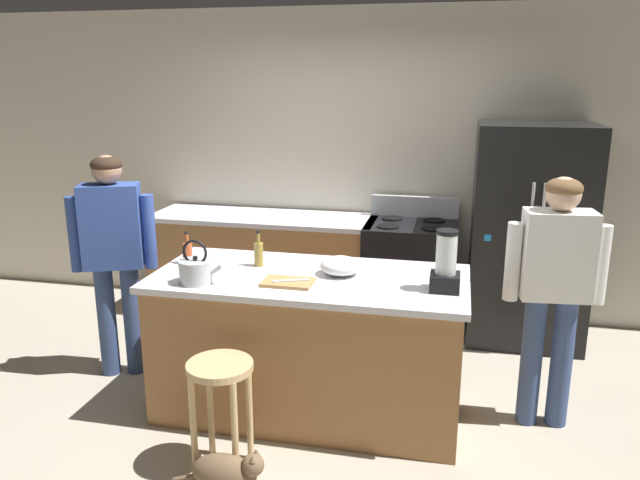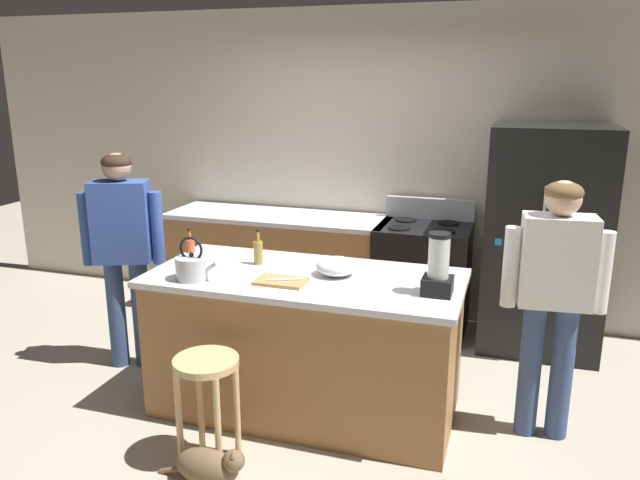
# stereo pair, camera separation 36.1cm
# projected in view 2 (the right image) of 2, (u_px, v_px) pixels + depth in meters

# --- Properties ---
(ground_plane) EXTENTS (14.00, 14.00, 0.00)m
(ground_plane) POSITION_uv_depth(u_px,v_px,m) (306.00, 407.00, 4.09)
(ground_plane) COLOR #B2A893
(back_wall) EXTENTS (8.00, 0.10, 2.70)m
(back_wall) POSITION_uv_depth(u_px,v_px,m) (377.00, 165.00, 5.53)
(back_wall) COLOR beige
(back_wall) RESTS_ON ground_plane
(kitchen_island) EXTENTS (1.95, 0.91, 0.92)m
(kitchen_island) POSITION_uv_depth(u_px,v_px,m) (306.00, 343.00, 3.97)
(kitchen_island) COLOR #9E6B3D
(kitchen_island) RESTS_ON ground_plane
(back_counter_run) EXTENTS (2.00, 0.64, 0.92)m
(back_counter_run) POSITION_uv_depth(u_px,v_px,m) (279.00, 264.00, 5.64)
(back_counter_run) COLOR #9E6B3D
(back_counter_run) RESTS_ON ground_plane
(refrigerator) EXTENTS (0.90, 0.73, 1.77)m
(refrigerator) POSITION_uv_depth(u_px,v_px,m) (545.00, 240.00, 4.81)
(refrigerator) COLOR black
(refrigerator) RESTS_ON ground_plane
(stove_range) EXTENTS (0.76, 0.65, 1.10)m
(stove_range) POSITION_uv_depth(u_px,v_px,m) (422.00, 278.00, 5.22)
(stove_range) COLOR black
(stove_range) RESTS_ON ground_plane
(person_by_island_left) EXTENTS (0.58, 0.35, 1.61)m
(person_by_island_left) POSITION_uv_depth(u_px,v_px,m) (123.00, 241.00, 4.46)
(person_by_island_left) COLOR #384C7A
(person_by_island_left) RESTS_ON ground_plane
(person_by_sink_right) EXTENTS (0.60, 0.26, 1.57)m
(person_by_sink_right) POSITION_uv_depth(u_px,v_px,m) (554.00, 287.00, 3.55)
(person_by_sink_right) COLOR #384C7A
(person_by_sink_right) RESTS_ON ground_plane
(bar_stool) EXTENTS (0.36, 0.36, 0.64)m
(bar_stool) POSITION_uv_depth(u_px,v_px,m) (207.00, 382.00, 3.39)
(bar_stool) COLOR tan
(bar_stool) RESTS_ON ground_plane
(cat) EXTENTS (0.52, 0.18, 0.26)m
(cat) POSITION_uv_depth(u_px,v_px,m) (210.00, 466.00, 3.30)
(cat) COLOR brown
(cat) RESTS_ON ground_plane
(blender_appliance) EXTENTS (0.17, 0.17, 0.36)m
(blender_appliance) POSITION_uv_depth(u_px,v_px,m) (438.00, 269.00, 3.48)
(blender_appliance) COLOR black
(blender_appliance) RESTS_ON kitchen_island
(bottle_vinegar) EXTENTS (0.06, 0.06, 0.24)m
(bottle_vinegar) POSITION_uv_depth(u_px,v_px,m) (258.00, 252.00, 4.05)
(bottle_vinegar) COLOR olive
(bottle_vinegar) RESTS_ON kitchen_island
(bottle_cooking_sauce) EXTENTS (0.06, 0.06, 0.22)m
(bottle_cooking_sauce) POSITION_uv_depth(u_px,v_px,m) (190.00, 249.00, 4.15)
(bottle_cooking_sauce) COLOR #B24C26
(bottle_cooking_sauce) RESTS_ON kitchen_island
(mixing_bowl) EXTENTS (0.25, 0.25, 0.11)m
(mixing_bowl) POSITION_uv_depth(u_px,v_px,m) (336.00, 266.00, 3.84)
(mixing_bowl) COLOR white
(mixing_bowl) RESTS_ON kitchen_island
(tea_kettle) EXTENTS (0.28, 0.20, 0.27)m
(tea_kettle) POSITION_uv_depth(u_px,v_px,m) (192.00, 267.00, 3.76)
(tea_kettle) COLOR #B7BABF
(tea_kettle) RESTS_ON kitchen_island
(cutting_board) EXTENTS (0.30, 0.20, 0.02)m
(cutting_board) POSITION_uv_depth(u_px,v_px,m) (281.00, 281.00, 3.71)
(cutting_board) COLOR #B7844C
(cutting_board) RESTS_ON kitchen_island
(chef_knife) EXTENTS (0.21, 0.11, 0.01)m
(chef_knife) POSITION_uv_depth(u_px,v_px,m) (284.00, 280.00, 3.70)
(chef_knife) COLOR #B7BABF
(chef_knife) RESTS_ON cutting_board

